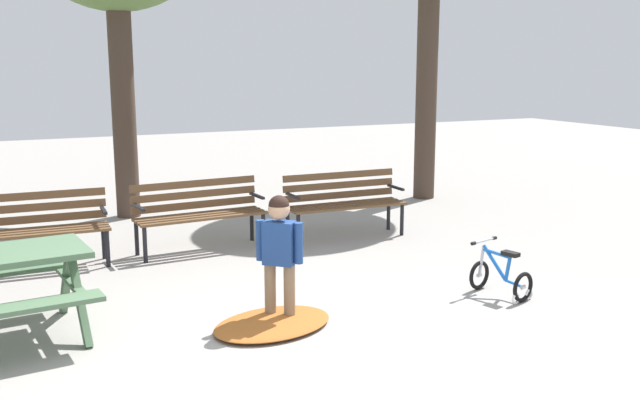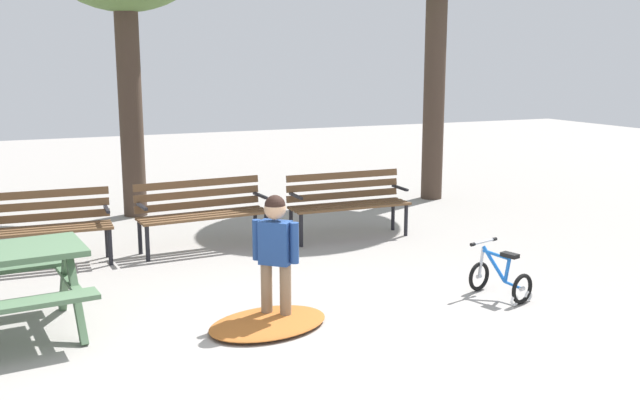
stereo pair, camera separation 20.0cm
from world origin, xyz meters
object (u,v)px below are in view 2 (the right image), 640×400
at_px(park_bench_left, 202,208).
at_px(kids_bicycle, 501,278).
at_px(park_bench_far_left, 38,222).
at_px(park_bench_right, 347,199).
at_px(child_standing, 275,247).

distance_m(park_bench_left, kids_bicycle, 3.75).
bearing_deg(kids_bicycle, park_bench_left, 126.26).
bearing_deg(park_bench_far_left, kids_bicycle, -36.24).
relative_size(park_bench_right, child_standing, 1.40).
xyz_separation_m(park_bench_left, park_bench_right, (1.91, -0.17, 0.00)).
relative_size(park_bench_far_left, park_bench_right, 1.01).
relative_size(park_bench_far_left, child_standing, 1.41).
distance_m(park_bench_far_left, kids_bicycle, 5.09).
xyz_separation_m(park_bench_far_left, child_standing, (1.85, -2.71, 0.17)).
bearing_deg(park_bench_right, child_standing, -127.35).
distance_m(park_bench_far_left, park_bench_left, 1.89).
distance_m(child_standing, kids_bicycle, 2.32).
height_order(park_bench_right, kids_bicycle, park_bench_right).
bearing_deg(park_bench_far_left, park_bench_right, -2.45).
distance_m(park_bench_far_left, child_standing, 3.29).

